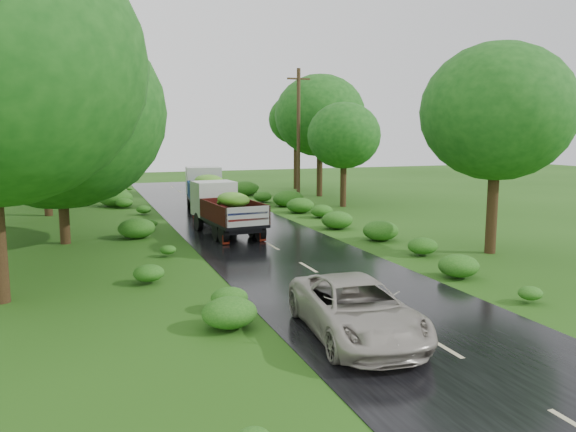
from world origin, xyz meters
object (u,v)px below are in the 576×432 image
truck_far (207,187)px  truck_near (225,206)px  car (356,309)px  utility_pole (298,136)px

truck_far → truck_near: bearing=-89.8°
truck_near → car: size_ratio=1.20×
truck_near → truck_far: size_ratio=0.91×
truck_near → car: 14.49m
truck_far → utility_pole: 7.17m
truck_near → truck_far: bearing=79.2°
truck_near → utility_pole: 11.93m
truck_far → utility_pole: size_ratio=0.72×
truck_near → truck_far: 8.07m
car → utility_pole: bearing=78.0°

